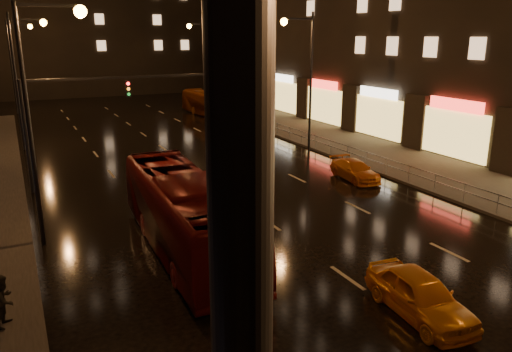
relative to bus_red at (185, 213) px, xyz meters
The scene contains 9 objects.
ground 12.01m from the bus_red, 68.21° to the left, with size 140.00×140.00×0.00m, color black.
sidewalk_right 18.97m from the bus_red, 18.67° to the left, with size 7.00×70.00×0.15m, color #38332D.
traffic_signal 11.51m from the bus_red, 93.32° to the left, with size 15.31×0.32×6.20m.
railing_right 17.21m from the bus_red, 31.77° to the left, with size 0.05×56.00×1.00m.
bus_red is the anchor object (origin of this frame).
bus_curb 35.01m from the bus_red, 67.46° to the left, with size 2.22×9.51×2.65m, color #9F4A0F.
taxi_near 9.39m from the bus_red, 58.23° to the right, with size 1.65×4.10×1.40m, color orange.
taxi_far 13.54m from the bus_red, 23.07° to the left, with size 1.61×3.97×1.15m, color orange.
pedestrian_b 7.32m from the bus_red, 154.50° to the right, with size 0.78×0.60×1.60m, color black.
Camera 1 is at (-10.12, -9.15, 8.43)m, focal length 35.00 mm.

